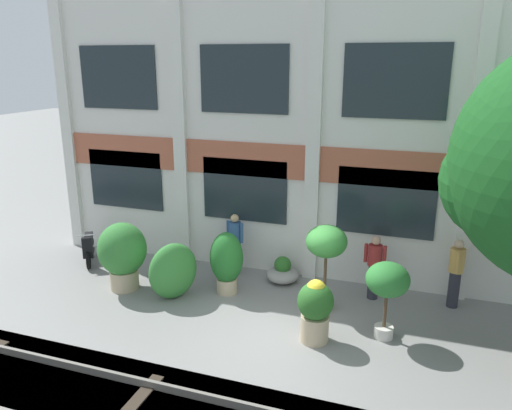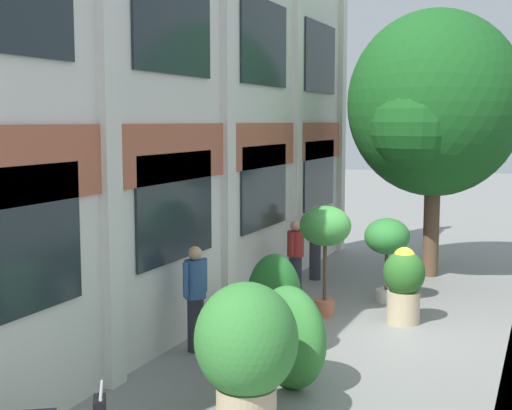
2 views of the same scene
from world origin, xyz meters
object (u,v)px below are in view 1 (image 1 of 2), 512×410
(scooter_near_curb, at_px, (89,247))
(topiary_hedge, at_px, (173,271))
(resident_by_doorway, at_px, (456,271))
(resident_watching_tracks, at_px, (374,265))
(potted_plant_stone_basin, at_px, (227,260))
(potted_plant_tall_urn, at_px, (326,245))
(potted_plant_ribbed_drum, at_px, (315,308))
(potted_plant_wide_bowl, at_px, (283,272))
(potted_plant_terracotta_small, at_px, (387,283))
(resident_near_plants, at_px, (235,242))
(potted_plant_glazed_jar, at_px, (122,252))

(scooter_near_curb, distance_m, topiary_hedge, 3.61)
(resident_by_doorway, xyz_separation_m, resident_watching_tracks, (-1.84, -0.18, -0.05))
(scooter_near_curb, bearing_deg, potted_plant_stone_basin, 49.94)
(scooter_near_curb, distance_m, resident_by_doorway, 9.86)
(potted_plant_stone_basin, xyz_separation_m, potted_plant_tall_urn, (2.47, -0.04, 0.73))
(potted_plant_ribbed_drum, xyz_separation_m, topiary_hedge, (-3.70, 0.81, -0.06))
(potted_plant_wide_bowl, height_order, potted_plant_terracotta_small, potted_plant_terracotta_small)
(potted_plant_tall_urn, relative_size, potted_plant_ribbed_drum, 1.50)
(potted_plant_terracotta_small, distance_m, resident_by_doorway, 2.42)
(potted_plant_ribbed_drum, xyz_separation_m, potted_plant_wide_bowl, (-1.43, 2.55, -0.50))
(resident_watching_tracks, distance_m, resident_near_plants, 3.75)
(potted_plant_glazed_jar, distance_m, potted_plant_ribbed_drum, 5.20)
(potted_plant_ribbed_drum, bearing_deg, potted_plant_glazed_jar, 170.72)
(potted_plant_glazed_jar, relative_size, potted_plant_ribbed_drum, 1.27)
(potted_plant_glazed_jar, relative_size, potted_plant_tall_urn, 0.85)
(potted_plant_stone_basin, height_order, potted_plant_wide_bowl, potted_plant_stone_basin)
(potted_plant_stone_basin, xyz_separation_m, resident_by_doorway, (5.33, 1.06, 0.05))
(potted_plant_stone_basin, bearing_deg, resident_by_doorway, 11.29)
(potted_plant_ribbed_drum, xyz_separation_m, scooter_near_curb, (-7.08, 2.04, -0.32))
(resident_near_plants, xyz_separation_m, topiary_hedge, (-0.88, -1.89, -0.20))
(topiary_hedge, bearing_deg, potted_plant_ribbed_drum, -12.33)
(potted_plant_glazed_jar, height_order, potted_plant_terracotta_small, potted_plant_glazed_jar)
(potted_plant_tall_urn, relative_size, resident_by_doorway, 1.22)
(potted_plant_tall_urn, height_order, resident_watching_tracks, potted_plant_tall_urn)
(resident_near_plants, distance_m, topiary_hedge, 2.09)
(potted_plant_tall_urn, height_order, potted_plant_wide_bowl, potted_plant_tall_urn)
(resident_by_doorway, bearing_deg, resident_near_plants, -3.87)
(resident_watching_tracks, bearing_deg, potted_plant_terracotta_small, 14.69)
(scooter_near_curb, distance_m, resident_near_plants, 4.34)
(potted_plant_ribbed_drum, bearing_deg, resident_by_doorway, 42.71)
(potted_plant_glazed_jar, height_order, potted_plant_wide_bowl, potted_plant_glazed_jar)
(potted_plant_terracotta_small, height_order, scooter_near_curb, potted_plant_terracotta_small)
(potted_plant_tall_urn, distance_m, resident_by_doorway, 3.13)
(potted_plant_stone_basin, relative_size, resident_near_plants, 0.95)
(potted_plant_glazed_jar, bearing_deg, potted_plant_wide_bowl, 24.82)
(potted_plant_ribbed_drum, distance_m, resident_watching_tracks, 2.54)
(potted_plant_stone_basin, xyz_separation_m, potted_plant_ribbed_drum, (2.57, -1.48, -0.10))
(potted_plant_stone_basin, relative_size, potted_plant_terracotta_small, 0.94)
(potted_plant_glazed_jar, relative_size, potted_plant_wide_bowl, 2.05)
(resident_watching_tracks, relative_size, resident_near_plants, 0.96)
(potted_plant_terracotta_small, xyz_separation_m, resident_by_doorway, (1.41, 1.94, -0.34))
(potted_plant_glazed_jar, relative_size, potted_plant_stone_basin, 1.10)
(potted_plant_wide_bowl, height_order, resident_near_plants, resident_near_plants)
(potted_plant_ribbed_drum, bearing_deg, potted_plant_wide_bowl, 119.27)
(potted_plant_ribbed_drum, distance_m, potted_plant_wide_bowl, 2.96)
(resident_near_plants, bearing_deg, potted_plant_stone_basin, 25.49)
(potted_plant_tall_urn, bearing_deg, resident_near_plants, 155.20)
(potted_plant_stone_basin, xyz_separation_m, scooter_near_curb, (-4.52, 0.55, -0.42))
(potted_plant_stone_basin, bearing_deg, potted_plant_terracotta_small, -12.59)
(potted_plant_wide_bowl, xyz_separation_m, potted_plant_terracotta_small, (2.78, -1.94, 0.99))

